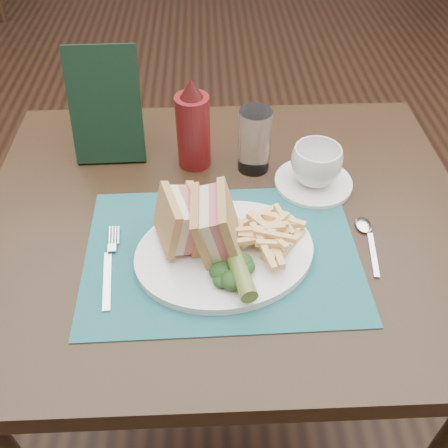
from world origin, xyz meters
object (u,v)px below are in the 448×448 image
at_px(coffee_cup, 316,165).
at_px(sandwich_half_b, 203,224).
at_px(sandwich_half_a, 168,222).
at_px(saucer, 313,183).
at_px(plate, 225,253).
at_px(check_presenter, 105,106).
at_px(ketchup_bottle, 193,124).
at_px(table_main, 225,331).
at_px(placemat, 222,253).
at_px(drinking_glass, 255,141).

bearing_deg(coffee_cup, sandwich_half_b, -140.89).
bearing_deg(sandwich_half_a, saucer, 14.61).
height_order(plate, check_presenter, check_presenter).
relative_size(sandwich_half_b, ketchup_bottle, 0.57).
xyz_separation_m(table_main, placemat, (-0.01, -0.10, 0.38)).
bearing_deg(placemat, drinking_glass, 72.89).
relative_size(sandwich_half_a, check_presenter, 0.42).
height_order(placemat, plate, plate).
bearing_deg(drinking_glass, check_presenter, 167.69).
distance_m(ketchup_bottle, check_presenter, 0.18).
height_order(table_main, drinking_glass, drinking_glass).
xyz_separation_m(sandwich_half_b, drinking_glass, (0.10, 0.23, -0.01)).
xyz_separation_m(sandwich_half_b, check_presenter, (-0.19, 0.30, 0.04)).
distance_m(plate, drinking_glass, 0.26).
bearing_deg(sandwich_half_a, drinking_glass, 38.01).
xyz_separation_m(placemat, plate, (0.00, -0.01, 0.01)).
height_order(placemat, coffee_cup, coffee_cup).
distance_m(saucer, drinking_glass, 0.14).
height_order(plate, sandwich_half_a, sandwich_half_a).
relative_size(saucer, drinking_glass, 1.15).
xyz_separation_m(placemat, ketchup_bottle, (-0.05, 0.26, 0.09)).
bearing_deg(table_main, coffee_cup, 24.00).
relative_size(placemat, ketchup_bottle, 2.46).
xyz_separation_m(saucer, ketchup_bottle, (-0.23, 0.08, 0.09)).
xyz_separation_m(drinking_glass, ketchup_bottle, (-0.12, 0.02, 0.03)).
xyz_separation_m(coffee_cup, drinking_glass, (-0.11, 0.06, 0.02)).
bearing_deg(drinking_glass, sandwich_half_a, -125.47).
relative_size(placemat, saucer, 3.05).
bearing_deg(placemat, sandwich_half_a, 172.58).
distance_m(sandwich_half_a, saucer, 0.32).
distance_m(placemat, plate, 0.01).
bearing_deg(coffee_cup, saucer, 0.00).
height_order(plate, drinking_glass, drinking_glass).
bearing_deg(check_presenter, placemat, -55.23).
bearing_deg(drinking_glass, placemat, -107.11).
relative_size(sandwich_half_b, coffee_cup, 1.11).
bearing_deg(sandwich_half_a, sandwich_half_b, -27.43).
xyz_separation_m(plate, ketchup_bottle, (-0.05, 0.26, 0.08)).
xyz_separation_m(table_main, sandwich_half_b, (-0.04, -0.10, 0.45)).
distance_m(table_main, saucer, 0.42).
xyz_separation_m(plate, sandwich_half_a, (-0.09, 0.02, 0.06)).
relative_size(drinking_glass, check_presenter, 0.57).
bearing_deg(sandwich_half_b, coffee_cup, 39.93).
relative_size(coffee_cup, drinking_glass, 0.74).
bearing_deg(sandwich_half_b, ketchup_bottle, 94.23).
bearing_deg(ketchup_bottle, check_presenter, 166.01).
relative_size(placemat, sandwich_half_a, 4.82).
bearing_deg(table_main, placemat, -96.24).
distance_m(table_main, check_presenter, 0.57).
distance_m(sandwich_half_a, check_presenter, 0.32).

